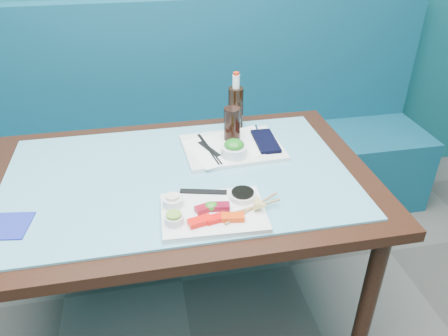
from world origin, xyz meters
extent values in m
cube|color=navy|center=(0.00, 2.22, 0.23)|extent=(3.00, 0.55, 0.45)
cube|color=navy|center=(0.00, 2.44, 0.70)|extent=(3.00, 0.12, 0.95)
cube|color=black|center=(0.00, 1.45, 0.73)|extent=(1.40, 0.90, 0.04)
cylinder|color=black|center=(0.62, 1.08, 0.35)|extent=(0.06, 0.06, 0.71)
cylinder|color=black|center=(-0.62, 1.82, 0.35)|extent=(0.06, 0.06, 0.71)
cylinder|color=black|center=(0.62, 1.82, 0.35)|extent=(0.06, 0.06, 0.71)
cube|color=#5FA7BE|center=(0.00, 1.45, 0.75)|extent=(1.22, 0.76, 0.01)
cube|color=white|center=(0.08, 1.19, 0.77)|extent=(0.33, 0.24, 0.02)
cube|color=#FF110A|center=(0.03, 1.14, 0.78)|extent=(0.08, 0.05, 0.02)
cube|color=red|center=(0.08, 1.14, 0.78)|extent=(0.07, 0.04, 0.02)
cube|color=#F63D09|center=(0.13, 1.14, 0.78)|extent=(0.07, 0.04, 0.02)
cube|color=maroon|center=(0.05, 1.20, 0.78)|extent=(0.06, 0.05, 0.02)
cube|color=maroon|center=(0.11, 1.20, 0.78)|extent=(0.06, 0.04, 0.02)
ellipsoid|color=#2B801D|center=(0.08, 1.20, 0.79)|extent=(0.05, 0.05, 0.02)
cylinder|color=silver|center=(-0.04, 1.16, 0.79)|extent=(0.06, 0.06, 0.02)
cylinder|color=#76A836|center=(-0.04, 1.16, 0.80)|extent=(0.05, 0.05, 0.01)
cylinder|color=silver|center=(-0.04, 1.25, 0.79)|extent=(0.08, 0.08, 0.03)
cylinder|color=beige|center=(-0.04, 1.25, 0.81)|extent=(0.06, 0.06, 0.01)
cylinder|color=white|center=(0.19, 1.24, 0.78)|extent=(0.10, 0.10, 0.02)
cylinder|color=black|center=(0.19, 1.24, 0.80)|extent=(0.09, 0.09, 0.01)
cone|color=#F2D172|center=(0.23, 1.16, 0.80)|extent=(0.06, 0.06, 0.05)
cube|color=black|center=(0.07, 1.30, 0.78)|extent=(0.16, 0.06, 0.00)
cylinder|color=#A6814E|center=(0.19, 1.18, 0.78)|extent=(0.22, 0.06, 0.01)
cylinder|color=#9A7048|center=(0.20, 1.18, 0.78)|extent=(0.20, 0.13, 0.01)
cube|color=white|center=(0.23, 1.60, 0.77)|extent=(0.39, 0.30, 0.01)
cube|color=white|center=(0.23, 1.60, 0.77)|extent=(0.39, 0.32, 0.00)
cylinder|color=white|center=(0.22, 1.52, 0.79)|extent=(0.13, 0.13, 0.04)
ellipsoid|color=#1C771B|center=(0.22, 1.52, 0.82)|extent=(0.09, 0.09, 0.04)
cylinder|color=black|center=(0.24, 1.65, 0.84)|extent=(0.08, 0.08, 0.14)
cube|color=black|center=(0.37, 1.60, 0.78)|extent=(0.09, 0.19, 0.01)
cylinder|color=silver|center=(0.36, 1.70, 0.78)|extent=(0.02, 0.08, 0.01)
cylinder|color=black|center=(0.13, 1.59, 0.78)|extent=(0.05, 0.25, 0.01)
cylinder|color=black|center=(0.14, 1.59, 0.78)|extent=(0.05, 0.25, 0.01)
cube|color=black|center=(0.14, 1.59, 0.77)|extent=(0.07, 0.14, 0.00)
cylinder|color=black|center=(0.28, 1.78, 0.85)|extent=(0.08, 0.08, 0.18)
cylinder|color=white|center=(0.28, 1.78, 0.97)|extent=(0.04, 0.04, 0.06)
cylinder|color=red|center=(0.28, 1.78, 1.00)|extent=(0.03, 0.03, 0.01)
cube|color=#1B2698|center=(-0.54, 1.26, 0.76)|extent=(0.15, 0.15, 0.01)
camera|label=1|loc=(-0.09, 0.13, 1.60)|focal=35.00mm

